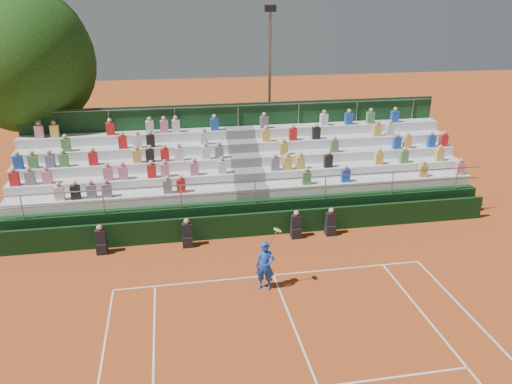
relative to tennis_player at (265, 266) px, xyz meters
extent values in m
plane|color=#B64D1E|center=(0.45, 0.77, -0.87)|extent=(90.00, 90.00, 0.00)
cube|color=white|center=(0.45, 0.77, -0.87)|extent=(11.00, 0.06, 0.01)
cube|color=white|center=(0.45, -2.43, -0.87)|extent=(0.06, 6.40, 0.01)
cube|color=black|center=(0.45, 3.97, -0.37)|extent=(20.00, 0.15, 1.00)
cube|color=black|center=(-5.67, 3.52, -0.65)|extent=(0.40, 0.40, 0.44)
cube|color=black|center=(-5.67, 3.52, -0.17)|extent=(0.38, 0.25, 0.55)
sphere|color=tan|center=(-5.67, 3.52, 0.21)|extent=(0.22, 0.22, 0.22)
cube|color=black|center=(-2.42, 3.52, -0.65)|extent=(0.40, 0.40, 0.44)
cube|color=black|center=(-2.42, 3.52, -0.17)|extent=(0.38, 0.25, 0.55)
sphere|color=tan|center=(-2.42, 3.52, 0.21)|extent=(0.22, 0.22, 0.22)
cube|color=black|center=(1.96, 3.52, -0.65)|extent=(0.40, 0.40, 0.44)
cube|color=black|center=(1.96, 3.52, -0.17)|extent=(0.38, 0.25, 0.55)
sphere|color=tan|center=(1.96, 3.52, 0.21)|extent=(0.22, 0.22, 0.22)
cube|color=black|center=(3.42, 3.52, -0.65)|extent=(0.40, 0.40, 0.44)
cube|color=black|center=(3.42, 3.52, -0.17)|extent=(0.38, 0.25, 0.55)
sphere|color=tan|center=(3.42, 3.52, 0.21)|extent=(0.22, 0.22, 0.22)
cube|color=black|center=(0.45, 7.07, -0.27)|extent=(20.00, 5.20, 1.20)
cube|color=silver|center=(-4.90, 5.40, 0.54)|extent=(9.30, 0.85, 0.42)
cube|color=silver|center=(5.80, 5.40, 0.54)|extent=(9.30, 0.85, 0.42)
cube|color=slate|center=(0.45, 5.40, 0.54)|extent=(1.40, 0.85, 0.42)
cube|color=silver|center=(-4.90, 6.25, 0.96)|extent=(9.30, 0.85, 0.42)
cube|color=silver|center=(5.80, 6.25, 0.96)|extent=(9.30, 0.85, 0.42)
cube|color=slate|center=(0.45, 6.25, 0.96)|extent=(1.40, 0.85, 0.42)
cube|color=silver|center=(-4.90, 7.10, 1.38)|extent=(9.30, 0.85, 0.42)
cube|color=silver|center=(5.80, 7.10, 1.38)|extent=(9.30, 0.85, 0.42)
cube|color=slate|center=(0.45, 7.10, 1.38)|extent=(1.40, 0.85, 0.42)
cube|color=silver|center=(-4.90, 7.95, 1.80)|extent=(9.30, 0.85, 0.42)
cube|color=silver|center=(5.80, 7.95, 1.80)|extent=(9.30, 0.85, 0.42)
cube|color=slate|center=(0.45, 7.95, 1.80)|extent=(1.40, 0.85, 0.42)
cube|color=silver|center=(-4.90, 8.80, 2.22)|extent=(9.30, 0.85, 0.42)
cube|color=silver|center=(5.80, 8.80, 2.22)|extent=(9.30, 0.85, 0.42)
cube|color=slate|center=(0.45, 8.80, 2.22)|extent=(1.40, 0.85, 0.42)
cube|color=#173D1C|center=(0.45, 9.32, 1.33)|extent=(20.00, 0.12, 4.40)
cylinder|color=gray|center=(0.45, 4.52, 1.33)|extent=(20.00, 0.05, 0.05)
cylinder|color=gray|center=(0.45, 9.22, 3.43)|extent=(20.00, 0.05, 0.05)
cube|color=silver|center=(-7.30, 5.25, 1.03)|extent=(0.36, 0.24, 0.56)
cube|color=black|center=(-6.69, 5.25, 1.03)|extent=(0.36, 0.24, 0.56)
cube|color=slate|center=(-6.07, 5.25, 1.03)|extent=(0.36, 0.24, 0.56)
cube|color=slate|center=(-5.47, 5.25, 1.03)|extent=(0.36, 0.24, 0.56)
cube|color=slate|center=(-3.06, 5.25, 1.03)|extent=(0.36, 0.24, 0.56)
cube|color=red|center=(-2.52, 5.25, 1.03)|extent=(0.36, 0.24, 0.56)
cube|color=red|center=(-9.12, 6.10, 1.45)|extent=(0.36, 0.24, 0.56)
cube|color=slate|center=(-8.52, 6.10, 1.45)|extent=(0.36, 0.24, 0.56)
cube|color=pink|center=(-7.87, 6.10, 1.45)|extent=(0.36, 0.24, 0.56)
cube|color=pink|center=(-5.47, 6.10, 1.45)|extent=(0.36, 0.24, 0.56)
cube|color=pink|center=(-4.85, 6.10, 1.45)|extent=(0.36, 0.24, 0.56)
cube|color=red|center=(-3.69, 6.10, 1.45)|extent=(0.36, 0.24, 0.56)
cube|color=pink|center=(-3.13, 6.10, 1.45)|extent=(0.36, 0.24, 0.56)
cube|color=pink|center=(-1.89, 6.10, 1.45)|extent=(0.36, 0.24, 0.56)
cube|color=silver|center=(-0.72, 6.10, 1.45)|extent=(0.36, 0.24, 0.56)
cube|color=#1E4CB2|center=(-9.12, 6.95, 1.87)|extent=(0.36, 0.24, 0.56)
cube|color=#4C8C4C|center=(-8.54, 6.95, 1.87)|extent=(0.36, 0.24, 0.56)
cube|color=slate|center=(-7.85, 6.95, 1.87)|extent=(0.36, 0.24, 0.56)
cube|color=#4C8C4C|center=(-7.30, 6.95, 1.87)|extent=(0.36, 0.24, 0.56)
cube|color=red|center=(-6.11, 6.95, 1.87)|extent=(0.36, 0.24, 0.56)
cube|color=gold|center=(-4.29, 6.95, 1.87)|extent=(0.36, 0.24, 0.56)
cube|color=black|center=(-3.74, 6.95, 1.87)|extent=(0.36, 0.24, 0.56)
cube|color=red|center=(-3.10, 6.95, 1.87)|extent=(0.36, 0.24, 0.56)
cube|color=silver|center=(-2.49, 6.95, 1.87)|extent=(0.36, 0.24, 0.56)
cube|color=silver|center=(-1.33, 6.95, 1.87)|extent=(0.36, 0.24, 0.56)
cube|color=slate|center=(-0.74, 6.95, 1.87)|extent=(0.36, 0.24, 0.56)
cube|color=#4C8C4C|center=(-7.30, 7.80, 2.29)|extent=(0.36, 0.24, 0.56)
cube|color=red|center=(-4.91, 7.80, 2.29)|extent=(0.36, 0.24, 0.56)
cube|color=silver|center=(-4.26, 7.80, 2.29)|extent=(0.36, 0.24, 0.56)
cube|color=black|center=(-3.70, 7.80, 2.29)|extent=(0.36, 0.24, 0.56)
cube|color=silver|center=(-1.31, 7.80, 2.29)|extent=(0.36, 0.24, 0.56)
cube|color=pink|center=(-8.52, 8.65, 2.71)|extent=(0.36, 0.24, 0.56)
cube|color=gold|center=(-7.87, 8.65, 2.71)|extent=(0.36, 0.24, 0.56)
cube|color=red|center=(-5.47, 8.65, 2.71)|extent=(0.36, 0.24, 0.56)
cube|color=silver|center=(-3.72, 8.65, 2.71)|extent=(0.36, 0.24, 0.56)
cube|color=pink|center=(-3.07, 8.65, 2.71)|extent=(0.36, 0.24, 0.56)
cube|color=silver|center=(-2.54, 8.65, 2.71)|extent=(0.36, 0.24, 0.56)
cube|color=#1E4CB2|center=(-0.75, 8.65, 2.71)|extent=(0.36, 0.24, 0.56)
cube|color=#4C8C4C|center=(2.82, 5.25, 1.03)|extent=(0.36, 0.24, 0.56)
cube|color=#1E4CB2|center=(4.58, 5.25, 1.03)|extent=(0.36, 0.24, 0.56)
cube|color=gold|center=(8.20, 5.25, 1.03)|extent=(0.36, 0.24, 0.56)
cube|color=pink|center=(9.99, 5.25, 1.03)|extent=(0.36, 0.24, 0.56)
cube|color=slate|center=(1.62, 6.10, 1.45)|extent=(0.36, 0.24, 0.56)
cube|color=gold|center=(2.17, 6.10, 1.45)|extent=(0.36, 0.24, 0.56)
cube|color=gold|center=(2.76, 6.10, 1.45)|extent=(0.36, 0.24, 0.56)
cube|color=black|center=(4.04, 6.10, 1.45)|extent=(0.36, 0.24, 0.56)
cube|color=gold|center=(6.43, 6.10, 1.45)|extent=(0.36, 0.24, 0.56)
cube|color=#4C8C4C|center=(7.65, 6.10, 1.45)|extent=(0.36, 0.24, 0.56)
cube|color=gold|center=(9.40, 6.10, 1.45)|extent=(0.36, 0.24, 0.56)
cube|color=gold|center=(2.19, 6.95, 1.87)|extent=(0.36, 0.24, 0.56)
cube|color=#4C8C4C|center=(4.58, 6.95, 1.87)|extent=(0.36, 0.24, 0.56)
cube|color=#1E4CB2|center=(7.64, 6.95, 1.87)|extent=(0.36, 0.24, 0.56)
cube|color=gold|center=(8.18, 6.95, 1.87)|extent=(0.36, 0.24, 0.56)
cube|color=#1E4CB2|center=(9.39, 6.95, 1.87)|extent=(0.36, 0.24, 0.56)
cube|color=red|center=(10.03, 6.95, 1.87)|extent=(0.36, 0.24, 0.56)
cube|color=gold|center=(1.55, 7.80, 2.29)|extent=(0.36, 0.24, 0.56)
cube|color=red|center=(2.82, 7.80, 2.29)|extent=(0.36, 0.24, 0.56)
cube|color=black|center=(3.95, 7.80, 2.29)|extent=(0.36, 0.24, 0.56)
cube|color=gold|center=(6.98, 7.80, 2.29)|extent=(0.36, 0.24, 0.56)
cube|color=silver|center=(7.63, 7.80, 2.29)|extent=(0.36, 0.24, 0.56)
cube|color=slate|center=(1.61, 8.65, 2.71)|extent=(0.36, 0.24, 0.56)
cube|color=silver|center=(4.58, 8.65, 2.71)|extent=(0.36, 0.24, 0.56)
cube|color=#1E4CB2|center=(5.83, 8.65, 2.71)|extent=(0.36, 0.24, 0.56)
cube|color=#4C8C4C|center=(6.95, 8.65, 2.71)|extent=(0.36, 0.24, 0.56)
cube|color=#1E4CB2|center=(8.23, 8.65, 2.71)|extent=(0.36, 0.24, 0.56)
imported|color=#1843BB|center=(0.00, 0.00, -0.01)|extent=(0.74, 0.62, 1.74)
cylinder|color=gray|center=(0.25, 0.00, 0.98)|extent=(0.26, 0.03, 0.51)
cylinder|color=#E5D866|center=(0.40, 0.00, 1.28)|extent=(0.26, 0.28, 0.14)
cylinder|color=#352013|center=(-9.39, 11.44, 0.93)|extent=(0.50, 0.50, 3.61)
sphere|color=#173B10|center=(-9.39, 11.44, 5.38)|extent=(6.60, 6.60, 6.60)
cylinder|color=#352013|center=(-9.81, 12.95, 1.01)|extent=(0.50, 0.50, 3.76)
sphere|color=#173B10|center=(-9.81, 12.95, 5.59)|extent=(6.77, 6.77, 6.77)
cylinder|color=gray|center=(2.76, 13.01, 3.32)|extent=(0.16, 0.16, 8.38)
cube|color=black|center=(2.76, 13.01, 7.68)|extent=(0.60, 0.25, 0.35)
camera|label=1|loc=(-2.83, -14.16, 8.37)|focal=35.00mm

